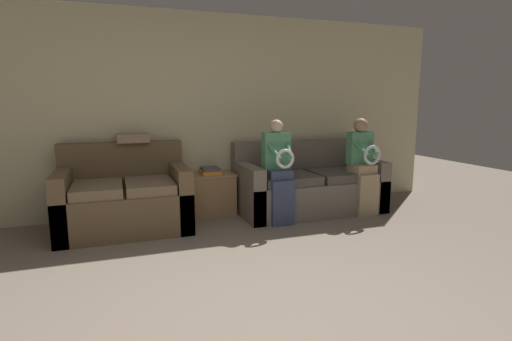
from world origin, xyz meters
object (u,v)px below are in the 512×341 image
at_px(couch_side, 125,199).
at_px(throw_pillow, 133,138).
at_px(side_shelf, 211,194).
at_px(child_left_seated, 279,168).
at_px(child_right_seated, 363,162).
at_px(couch_main, 308,186).
at_px(book_stack, 210,171).

relative_size(couch_side, throw_pillow, 3.84).
bearing_deg(side_shelf, child_left_seated, -42.64).
height_order(couch_side, child_right_seated, child_right_seated).
bearing_deg(couch_side, side_shelf, 13.48).
bearing_deg(side_shelf, throw_pillow, 174.55).
distance_m(couch_side, throw_pillow, 0.77).
height_order(couch_main, throw_pillow, throw_pillow).
xyz_separation_m(couch_main, book_stack, (-1.27, 0.24, 0.24)).
relative_size(couch_side, child_left_seated, 1.15).
bearing_deg(book_stack, side_shelf, -21.66).
bearing_deg(couch_main, book_stack, 169.27).
xyz_separation_m(book_stack, throw_pillow, (-0.92, 0.09, 0.45)).
relative_size(couch_main, book_stack, 6.24).
height_order(couch_side, throw_pillow, throw_pillow).
relative_size(couch_side, child_right_seated, 1.14).
distance_m(side_shelf, throw_pillow, 1.19).
distance_m(couch_main, book_stack, 1.31).
xyz_separation_m(couch_side, throw_pillow, (0.14, 0.34, 0.67)).
bearing_deg(couch_side, throw_pillow, 67.82).
height_order(couch_side, side_shelf, couch_side).
bearing_deg(couch_main, couch_side, -179.59).
height_order(child_left_seated, child_right_seated, same).
xyz_separation_m(couch_side, side_shelf, (1.06, 0.25, -0.07)).
xyz_separation_m(couch_side, book_stack, (1.06, 0.26, 0.23)).
relative_size(couch_main, throw_pillow, 5.11).
distance_m(couch_side, child_left_seated, 1.81).
distance_m(book_stack, throw_pillow, 1.02).
height_order(couch_main, child_right_seated, child_right_seated).
xyz_separation_m(couch_main, side_shelf, (-1.26, 0.24, -0.05)).
height_order(child_right_seated, side_shelf, child_right_seated).
relative_size(couch_main, child_right_seated, 1.52).
xyz_separation_m(child_left_seated, throw_pillow, (-1.60, 0.71, 0.35)).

